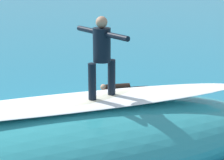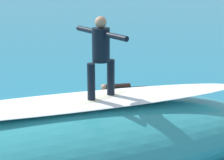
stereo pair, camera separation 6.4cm
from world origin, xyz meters
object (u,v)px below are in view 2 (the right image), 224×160
(surfer_riding, at_px, (101,51))
(surfer_paddling, at_px, (122,88))
(surfboard_riding, at_px, (101,99))
(surfboard_paddling, at_px, (118,93))

(surfer_riding, height_order, surfer_paddling, surfer_riding)
(surfer_paddling, bearing_deg, surfboard_riding, 73.76)
(surfer_riding, distance_m, surfer_paddling, 5.82)
(surfer_riding, distance_m, surfboard_paddling, 5.86)
(surfboard_riding, relative_size, surfer_riding, 1.21)
(surfer_riding, bearing_deg, surfboard_riding, -25.41)
(surfboard_riding, bearing_deg, surfer_riding, 154.59)
(surfboard_riding, bearing_deg, surfer_paddling, -134.51)
(surfer_riding, height_order, surfboard_paddling, surfer_riding)
(surfer_riding, bearing_deg, surfer_paddling, -134.51)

